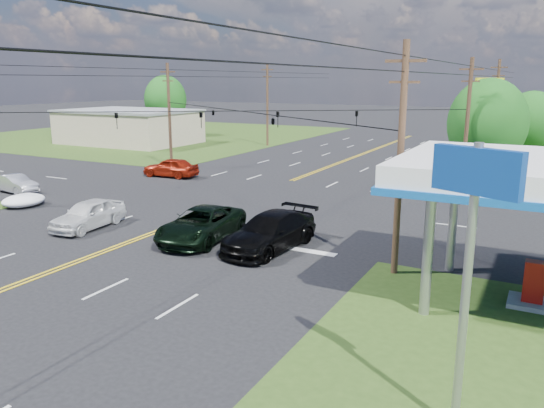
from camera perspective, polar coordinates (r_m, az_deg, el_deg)
The scene contains 22 objects.
ground at distance 36.15m, azimuth -3.38°, elevation 0.42°, with size 280.00×280.00×0.00m, color black.
grass_nw at distance 82.26m, azimuth -12.86°, elevation 7.30°, with size 46.00×48.00×0.03m, color #294315.
stop_bar at distance 27.03m, azimuth -3.06°, elevation -3.99°, with size 10.00×0.50×0.02m, color silver.
retail_nw at distance 71.33m, azimuth -15.10°, elevation 7.93°, with size 16.00×11.00×4.00m, color tan.
pole_se at distance 22.01m, azimuth 13.63°, elevation 4.83°, with size 1.60×0.28×9.50m.
pole_nw at distance 50.21m, azimuth -10.98°, elevation 9.46°, with size 1.60×0.28×9.50m.
pole_ne at distance 39.62m, azimuth 20.23°, elevation 7.96°, with size 1.60×0.28×9.50m.
pole_left_far at distance 66.09m, azimuth -0.50°, elevation 10.75°, with size 1.60×0.28×10.00m.
pole_right_far at distance 58.45m, azimuth 22.89°, elevation 9.42°, with size 1.60×0.28×10.00m.
span_wire_signals at distance 35.32m, azimuth -3.51°, elevation 9.95°, with size 26.00×18.00×1.13m.
power_lines at distance 33.58m, azimuth -5.40°, elevation 14.20°, with size 26.04×100.00×0.64m.
tree_right_a at distance 42.47m, azimuth 22.14°, elevation 8.04°, with size 5.70×5.70×8.18m.
tree_right_b at distance 54.30m, azimuth 26.09°, elevation 7.89°, with size 4.94×4.94×7.09m.
tree_far_l at distance 80.00m, azimuth -11.39°, elevation 10.94°, with size 6.08×6.08×8.72m.
pickup_dkgreen at distance 27.18m, azimuth -7.63°, elevation -2.19°, with size 2.73×5.91×1.64m, color black.
suv_black at distance 25.52m, azimuth -0.20°, elevation -2.99°, with size 2.42×5.95×1.73m, color black.
pickup_white at distance 30.83m, azimuth -19.15°, elevation -1.03°, with size 1.87×4.64×1.58m, color silver.
sedan_silver at distance 42.66m, azimuth -25.90°, elevation 1.98°, with size 1.40×4.00×1.32m, color silver.
sedan_red at distance 45.52m, azimuth -10.85°, elevation 3.90°, with size 1.92×4.77×1.63m, color maroon.
polesign_se at distance 12.02m, azimuth 20.77°, elevation -1.31°, with size 1.91×1.02×6.73m.
polesign_ne at distance 48.14m, azimuth 22.21°, elevation 10.37°, with size 2.18×1.08×8.20m.
snowpile_b at distance 37.92m, azimuth -25.10°, elevation -0.22°, with size 2.27×2.79×0.79m, color white.
Camera 1 is at (18.30, -18.14, 7.97)m, focal length 35.00 mm.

